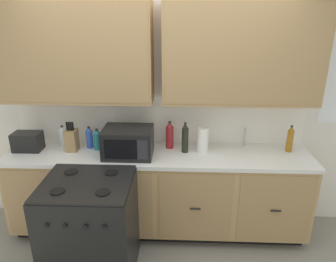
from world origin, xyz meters
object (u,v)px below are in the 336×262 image
object	(u,v)px
microwave	(128,142)
knife_block	(72,140)
stove_range	(91,229)
bottle_clear	(63,136)
paper_towel_roll	(203,140)
bottle_teal	(97,139)
toaster	(28,141)
bottle_red	(170,135)
bottle_dark	(185,138)
bottle_amber	(290,139)
bottle_blue	(89,137)

from	to	relation	value
microwave	knife_block	world-z (taller)	knife_block
stove_range	bottle_clear	bearing A→B (deg)	120.75
bottle_clear	paper_towel_roll	bearing A→B (deg)	-3.47
paper_towel_roll	bottle_teal	xyz separation A→B (m)	(-1.08, 0.02, -0.02)
microwave	toaster	distance (m)	1.05
bottle_red	bottle_dark	world-z (taller)	bottle_dark
microwave	bottle_teal	size ratio (longest dim) A/B	2.15
paper_towel_roll	bottle_clear	xyz separation A→B (m)	(-1.46, 0.09, -0.02)
microwave	bottle_amber	xyz separation A→B (m)	(1.62, 0.16, -0.00)
stove_range	bottle_amber	xyz separation A→B (m)	(1.89, 0.73, 0.59)
microwave	bottle_red	size ratio (longest dim) A/B	1.65
toaster	bottle_blue	bearing A→B (deg)	8.23
bottle_clear	bottle_blue	size ratio (longest dim) A/B	0.98
bottle_amber	bottle_clear	bearing A→B (deg)	179.06
toaster	bottle_clear	xyz separation A→B (m)	(0.33, 0.12, 0.02)
bottle_clear	bottle_red	distance (m)	1.12
knife_block	toaster	bearing A→B (deg)	-177.99
stove_range	microwave	world-z (taller)	microwave
stove_range	bottle_blue	bearing A→B (deg)	102.81
paper_towel_roll	bottle_amber	size ratio (longest dim) A/B	0.93
bottle_red	knife_block	bearing A→B (deg)	-173.73
bottle_teal	bottle_dark	bearing A→B (deg)	-1.71
knife_block	bottle_blue	bearing A→B (deg)	24.38
knife_block	bottle_dark	distance (m)	1.15
bottle_red	bottle_dark	size ratio (longest dim) A/B	0.92
toaster	bottle_blue	size ratio (longest dim) A/B	1.20
bottle_red	bottle_amber	bearing A→B (deg)	-1.94
knife_block	bottle_clear	size ratio (longest dim) A/B	1.36
bottle_red	microwave	bearing A→B (deg)	-153.26
stove_range	toaster	world-z (taller)	toaster
bottle_clear	bottle_red	bearing A→B (deg)	0.15
bottle_amber	bottle_dark	distance (m)	1.06
toaster	bottle_clear	size ratio (longest dim) A/B	1.23
knife_block	microwave	bearing A→B (deg)	-8.89
bottle_clear	bottle_red	size ratio (longest dim) A/B	0.79
bottle_clear	stove_range	bearing A→B (deg)	-59.25
stove_range	bottle_teal	bearing A→B (deg)	96.06
paper_towel_roll	bottle_red	bearing A→B (deg)	164.79
bottle_dark	toaster	bearing A→B (deg)	-179.16
bottle_amber	bottle_dark	size ratio (longest dim) A/B	0.88
bottle_amber	stove_range	bearing A→B (deg)	-158.86
stove_range	bottle_blue	distance (m)	0.95
paper_towel_roll	bottle_clear	distance (m)	1.46
bottle_amber	bottle_clear	world-z (taller)	bottle_amber
bottle_red	bottle_dark	xyz separation A→B (m)	(0.16, -0.10, 0.01)
bottle_teal	bottle_amber	bearing A→B (deg)	0.98
knife_block	bottle_teal	size ratio (longest dim) A/B	1.39
bottle_blue	bottle_amber	bearing A→B (deg)	-0.14
microwave	bottle_red	bearing A→B (deg)	26.74
bottle_teal	toaster	bearing A→B (deg)	-175.93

